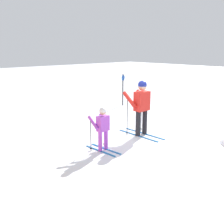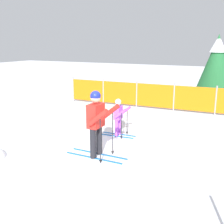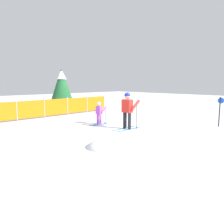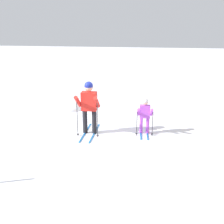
{
  "view_description": "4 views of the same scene",
  "coord_description": "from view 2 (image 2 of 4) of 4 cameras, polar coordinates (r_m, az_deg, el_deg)",
  "views": [
    {
      "loc": [
        -5.29,
        5.95,
        2.65
      ],
      "look_at": [
        0.37,
        0.86,
        0.86
      ],
      "focal_mm": 45.0,
      "sensor_mm": 36.0,
      "label": 1
    },
    {
      "loc": [
        3.56,
        -5.9,
        2.77
      ],
      "look_at": [
        0.25,
        0.61,
        0.97
      ],
      "focal_mm": 45.0,
      "sensor_mm": 36.0,
      "label": 2
    },
    {
      "loc": [
        -7.03,
        -6.81,
        2.11
      ],
      "look_at": [
        0.19,
        0.76,
        0.69
      ],
      "focal_mm": 35.0,
      "sensor_mm": 36.0,
      "label": 3
    },
    {
      "loc": [
        8.34,
        1.67,
        3.42
      ],
      "look_at": [
        0.18,
        0.5,
        0.73
      ],
      "focal_mm": 45.0,
      "sensor_mm": 36.0,
      "label": 4
    }
  ],
  "objects": [
    {
      "name": "ground_plane",
      "position": [
        7.43,
        -3.89,
        -8.1
      ],
      "size": [
        60.0,
        60.0,
        0.0
      ],
      "primitive_type": "plane",
      "color": "white"
    },
    {
      "name": "skier_adult",
      "position": [
        6.83,
        -3.12,
        -1.24
      ],
      "size": [
        1.58,
        0.7,
        1.67
      ],
      "rotation": [
        0.0,
        0.0,
        -0.0
      ],
      "color": "#1966B2",
      "rests_on": "ground_plane"
    },
    {
      "name": "skier_child",
      "position": [
        8.48,
        1.36,
        -0.5
      ],
      "size": [
        1.09,
        0.55,
        1.15
      ],
      "rotation": [
        0.0,
        0.0,
        0.06
      ],
      "color": "#1966B2",
      "rests_on": "ground_plane"
    },
    {
      "name": "safety_fence",
      "position": [
        12.15,
        8.69,
        3.3
      ],
      "size": [
        8.29,
        0.31,
        1.17
      ],
      "rotation": [
        0.0,
        0.0,
        0.03
      ],
      "color": "gray",
      "rests_on": "ground_plane"
    },
    {
      "name": "conifer_far",
      "position": [
        14.26,
        20.57,
        9.75
      ],
      "size": [
        1.72,
        1.72,
        3.19
      ],
      "color": "#4C3823",
      "rests_on": "ground_plane"
    }
  ]
}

